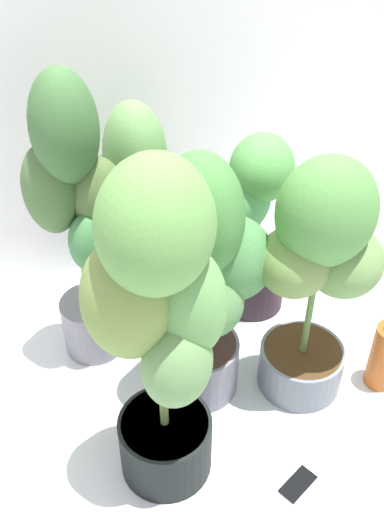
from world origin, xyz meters
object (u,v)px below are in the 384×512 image
object	(u,v)px
cell_phone	(298,485)
potted_plant_back_left	(77,211)
potted_plant_front_left	(159,322)
potted_plant_front_right	(318,269)
potted_plant_center	(204,274)
potted_plant_back_right	(252,221)
potted_plant_back_center	(138,200)

from	to	relation	value
cell_phone	potted_plant_back_left	bearing A→B (deg)	-175.22
potted_plant_front_left	cell_phone	xyz separation A→B (m)	(0.30, -0.24, -0.58)
potted_plant_front_right	cell_phone	size ratio (longest dim) A/B	5.30
potted_plant_center	potted_plant_front_right	xyz separation A→B (m)	(0.29, -0.14, 0.01)
potted_plant_front_left	potted_plant_front_right	world-z (taller)	potted_plant_front_left
potted_plant_front_left	potted_plant_front_right	distance (m)	0.54
potted_plant_back_right	potted_plant_front_right	xyz separation A→B (m)	(-0.05, -0.41, 0.10)
potted_plant_front_left	potted_plant_center	bearing A→B (deg)	42.12
potted_plant_center	potted_plant_back_right	world-z (taller)	potted_plant_center
potted_plant_front_right	cell_phone	distance (m)	0.61
cell_phone	potted_plant_center	bearing A→B (deg)	170.86
potted_plant_back_center	potted_plant_back_right	world-z (taller)	potted_plant_back_center
potted_plant_back_left	potted_plant_center	size ratio (longest dim) A/B	1.18
potted_plant_back_center	potted_plant_front_right	distance (m)	0.68
potted_plant_center	cell_phone	bearing A→B (deg)	-82.03
potted_plant_back_center	cell_phone	bearing A→B (deg)	-86.44
potted_plant_back_center	potted_plant_front_right	world-z (taller)	potted_plant_front_right
potted_plant_back_center	potted_plant_front_right	xyz separation A→B (m)	(0.29, -0.62, 0.03)
potted_plant_back_left	potted_plant_center	bearing A→B (deg)	-52.71
potted_plant_front_left	potted_plant_front_right	size ratio (longest dim) A/B	1.20
potted_plant_center	potted_plant_front_right	world-z (taller)	potted_plant_center
potted_plant_back_center	potted_plant_front_left	size ratio (longest dim) A/B	0.80
potted_plant_center	potted_plant_back_right	xyz separation A→B (m)	(0.34, 0.27, -0.09)
potted_plant_back_left	potted_plant_center	xyz separation A→B (m)	(0.25, -0.33, -0.10)
potted_plant_center	potted_plant_back_right	size ratio (longest dim) A/B	1.22
potted_plant_center	potted_plant_front_right	size ratio (longest dim) A/B	1.02
potted_plant_back_left	potted_plant_back_right	size ratio (longest dim) A/B	1.43
potted_plant_back_center	potted_plant_front_right	bearing A→B (deg)	-65.03
potted_plant_back_left	cell_phone	world-z (taller)	potted_plant_back_left
potted_plant_back_center	potted_plant_back_right	size ratio (longest dim) A/B	1.15
potted_plant_front_left	cell_phone	world-z (taller)	potted_plant_front_left
potted_plant_back_left	potted_plant_back_right	distance (m)	0.63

